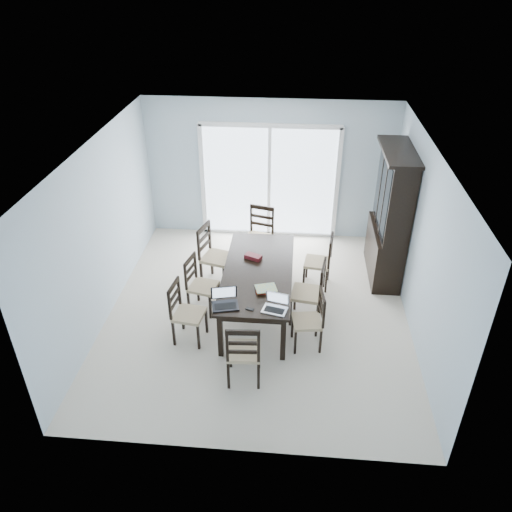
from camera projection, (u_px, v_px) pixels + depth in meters
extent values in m
plane|color=beige|center=(258.00, 311.00, 7.65)|extent=(5.00, 5.00, 0.00)
plane|color=white|center=(258.00, 148.00, 6.28)|extent=(5.00, 5.00, 0.00)
cube|color=#A9BDCA|center=(269.00, 170.00, 9.09)|extent=(4.50, 0.02, 2.60)
cube|color=#A9BDCA|center=(102.00, 231.00, 7.13)|extent=(0.02, 5.00, 2.60)
cube|color=#A9BDCA|center=(422.00, 245.00, 6.80)|extent=(0.02, 5.00, 2.60)
cube|color=gray|center=(272.00, 212.00, 10.64)|extent=(4.50, 2.00, 0.10)
cube|color=#99999E|center=(275.00, 168.00, 11.18)|extent=(4.50, 0.06, 1.10)
cube|color=black|center=(258.00, 272.00, 7.27)|extent=(1.00, 2.20, 0.04)
cube|color=black|center=(258.00, 275.00, 7.30)|extent=(0.88, 2.08, 0.10)
cube|color=black|center=(220.00, 335.00, 6.65)|extent=(0.07, 0.07, 0.69)
cube|color=black|center=(283.00, 339.00, 6.59)|extent=(0.07, 0.07, 0.69)
cube|color=black|center=(238.00, 257.00, 8.35)|extent=(0.07, 0.07, 0.69)
cube|color=black|center=(288.00, 259.00, 8.29)|extent=(0.07, 0.07, 0.69)
cube|color=black|center=(384.00, 252.00, 8.34)|extent=(0.45, 1.30, 0.85)
cube|color=black|center=(395.00, 193.00, 7.77)|extent=(0.38, 1.30, 1.30)
cube|color=black|center=(400.00, 151.00, 7.42)|extent=(0.50, 1.38, 0.05)
cube|color=black|center=(386.00, 204.00, 7.43)|extent=(0.02, 0.36, 1.18)
cube|color=black|center=(382.00, 192.00, 7.79)|extent=(0.02, 0.36, 1.18)
cube|color=black|center=(379.00, 182.00, 8.14)|extent=(0.02, 0.36, 1.18)
cube|color=silver|center=(269.00, 184.00, 9.20)|extent=(2.40, 0.02, 2.10)
cube|color=white|center=(270.00, 126.00, 8.62)|extent=(2.52, 0.05, 0.08)
cube|color=white|center=(269.00, 184.00, 9.19)|extent=(0.06, 0.05, 2.10)
cube|color=white|center=(268.00, 233.00, 9.73)|extent=(2.52, 0.05, 0.05)
cube|color=black|center=(183.00, 318.00, 7.20)|extent=(0.04, 0.04, 0.41)
cube|color=black|center=(174.00, 334.00, 6.90)|extent=(0.04, 0.04, 0.41)
cube|color=black|center=(206.00, 321.00, 7.13)|extent=(0.04, 0.04, 0.41)
cube|color=black|center=(198.00, 337.00, 6.83)|extent=(0.04, 0.04, 0.41)
cube|color=tan|center=(189.00, 315.00, 6.90)|extent=(0.45, 0.45, 0.05)
cube|color=black|center=(198.00, 290.00, 7.79)|extent=(0.04, 0.04, 0.40)
cube|color=black|center=(189.00, 303.00, 7.50)|extent=(0.04, 0.04, 0.40)
cube|color=black|center=(219.00, 294.00, 7.70)|extent=(0.04, 0.04, 0.40)
cube|color=black|center=(210.00, 307.00, 7.41)|extent=(0.04, 0.04, 0.40)
cube|color=tan|center=(203.00, 287.00, 7.48)|extent=(0.46, 0.46, 0.05)
cube|color=black|center=(212.00, 262.00, 8.42)|extent=(0.05, 0.05, 0.46)
cube|color=black|center=(201.00, 275.00, 8.10)|extent=(0.05, 0.05, 0.46)
cube|color=black|center=(234.00, 267.00, 8.30)|extent=(0.05, 0.05, 0.46)
cube|color=black|center=(224.00, 280.00, 7.98)|extent=(0.05, 0.05, 0.46)
cube|color=tan|center=(217.00, 258.00, 8.06)|extent=(0.55, 0.55, 0.05)
cube|color=black|center=(320.00, 342.00, 6.77)|extent=(0.04, 0.04, 0.39)
cube|color=black|center=(316.00, 325.00, 7.06)|extent=(0.04, 0.04, 0.39)
cube|color=black|center=(295.00, 343.00, 6.75)|extent=(0.04, 0.04, 0.39)
cube|color=black|center=(292.00, 326.00, 7.05)|extent=(0.04, 0.04, 0.39)
cube|color=tan|center=(307.00, 321.00, 6.80)|extent=(0.43, 0.43, 0.05)
cube|color=black|center=(317.00, 317.00, 7.18)|extent=(0.04, 0.04, 0.44)
cube|color=black|center=(321.00, 301.00, 7.51)|extent=(0.04, 0.04, 0.44)
cube|color=black|center=(290.00, 313.00, 7.26)|extent=(0.04, 0.04, 0.44)
cube|color=black|center=(295.00, 297.00, 7.59)|extent=(0.04, 0.04, 0.44)
cube|color=tan|center=(307.00, 293.00, 7.26)|extent=(0.49, 0.49, 0.05)
cube|color=black|center=(326.00, 282.00, 7.98)|extent=(0.04, 0.04, 0.41)
cube|color=black|center=(328.00, 270.00, 8.28)|extent=(0.04, 0.04, 0.41)
cube|color=black|center=(304.00, 279.00, 8.05)|extent=(0.04, 0.04, 0.41)
cube|color=black|center=(307.00, 267.00, 8.34)|extent=(0.04, 0.04, 0.41)
cube|color=tan|center=(317.00, 262.00, 8.04)|extent=(0.45, 0.45, 0.05)
cube|color=black|center=(228.00, 375.00, 6.21)|extent=(0.04, 0.04, 0.42)
cube|color=black|center=(259.00, 376.00, 6.20)|extent=(0.04, 0.04, 0.42)
cube|color=black|center=(230.00, 355.00, 6.53)|extent=(0.04, 0.04, 0.42)
cube|color=black|center=(259.00, 355.00, 6.52)|extent=(0.04, 0.04, 0.42)
cube|color=tan|center=(244.00, 351.00, 6.24)|extent=(0.44, 0.44, 0.05)
cube|color=black|center=(272.00, 248.00, 8.84)|extent=(0.04, 0.04, 0.45)
cube|color=black|center=(251.00, 244.00, 8.95)|extent=(0.04, 0.04, 0.45)
cube|color=black|center=(265.00, 259.00, 8.52)|extent=(0.04, 0.04, 0.45)
cube|color=black|center=(243.00, 255.00, 8.63)|extent=(0.04, 0.04, 0.45)
cube|color=tan|center=(258.00, 239.00, 8.60)|extent=(0.54, 0.54, 0.05)
cube|color=black|center=(225.00, 306.00, 6.52)|extent=(0.39, 0.31, 0.02)
cube|color=silver|center=(225.00, 299.00, 6.46)|extent=(0.30, 0.11, 0.18)
cube|color=silver|center=(275.00, 310.00, 6.45)|extent=(0.36, 0.29, 0.02)
cube|color=silver|center=(275.00, 303.00, 6.39)|extent=(0.28, 0.10, 0.17)
cube|color=maroon|center=(265.00, 290.00, 6.83)|extent=(0.29, 0.23, 0.03)
cube|color=gold|center=(266.00, 288.00, 6.81)|extent=(0.33, 0.29, 0.01)
cube|color=black|center=(250.00, 309.00, 6.47)|extent=(0.12, 0.08, 0.01)
cube|color=#480E10|center=(253.00, 257.00, 7.52)|extent=(0.28, 0.22, 0.06)
cube|color=maroon|center=(238.00, 187.00, 10.49)|extent=(2.05, 1.87, 0.94)
cube|color=gray|center=(238.00, 164.00, 10.23)|extent=(2.11, 1.92, 0.06)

